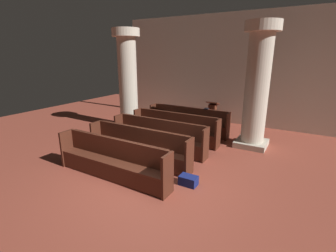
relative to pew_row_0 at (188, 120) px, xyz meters
name	(u,v)px	position (x,y,z in m)	size (l,w,h in m)	color
ground_plane	(149,180)	(0.83, -3.84, -0.50)	(19.20, 19.20, 0.00)	brown
back_wall	(230,70)	(0.83, 2.24, 1.75)	(10.00, 0.16, 4.50)	beige
pew_row_0	(188,120)	(0.00, 0.00, 0.00)	(3.16, 0.47, 0.95)	#4C2316
pew_row_1	(175,126)	(0.00, -1.04, 0.00)	(3.16, 0.46, 0.95)	#4C2316
pew_row_2	(159,135)	(0.00, -2.08, 0.00)	(3.16, 0.47, 0.95)	#4C2316
pew_row_3	(138,145)	(0.00, -3.11, 0.00)	(3.16, 0.46, 0.95)	#4C2316
pew_row_4	(112,158)	(0.00, -4.15, 0.00)	(3.16, 0.46, 0.95)	#4C2316
pillar_aisle_side	(257,85)	(2.43, -0.26, 1.48)	(1.04, 1.04, 3.82)	#B6AD9A
pillar_far_side	(128,78)	(-2.38, -0.55, 1.48)	(1.04, 1.04, 3.82)	#B6AD9A
lectern	(212,117)	(0.55, 1.11, -0.05)	(0.48, 0.45, 1.08)	#411E13
hymn_book	(206,109)	(0.65, 0.18, 0.46)	(0.14, 0.21, 0.03)	black
kneeler_box_navy	(188,180)	(1.74, -3.55, -0.39)	(0.41, 0.27, 0.22)	navy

